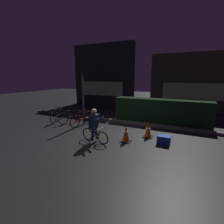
{
  "coord_description": "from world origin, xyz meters",
  "views": [
    {
      "loc": [
        3.05,
        -5.43,
        2.35
      ],
      "look_at": [
        0.2,
        0.6,
        0.9
      ],
      "focal_mm": 26.16,
      "sensor_mm": 36.0,
      "label": 1
    }
  ],
  "objects_px": {
    "street_post": "(83,99)",
    "blue_crate": "(164,140)",
    "parked_bike_leftmost": "(57,115)",
    "traffic_cone_far": "(148,130)",
    "cyclist": "(95,125)",
    "traffic_cone_near": "(126,134)",
    "parked_bike_left_mid": "(71,117)",
    "parked_bike_center_left": "(82,119)"
  },
  "relations": [
    {
      "from": "street_post",
      "to": "cyclist",
      "type": "bearing_deg",
      "value": -46.04
    },
    {
      "from": "blue_crate",
      "to": "cyclist",
      "type": "distance_m",
      "value": 2.53
    },
    {
      "from": "street_post",
      "to": "blue_crate",
      "type": "distance_m",
      "value": 4.3
    },
    {
      "from": "traffic_cone_near",
      "to": "traffic_cone_far",
      "type": "xyz_separation_m",
      "value": [
        0.63,
        0.8,
        -0.02
      ]
    },
    {
      "from": "parked_bike_leftmost",
      "to": "blue_crate",
      "type": "relative_size",
      "value": 3.47
    },
    {
      "from": "blue_crate",
      "to": "traffic_cone_near",
      "type": "bearing_deg",
      "value": -162.8
    },
    {
      "from": "traffic_cone_near",
      "to": "traffic_cone_far",
      "type": "height_order",
      "value": "traffic_cone_near"
    },
    {
      "from": "parked_bike_leftmost",
      "to": "traffic_cone_near",
      "type": "xyz_separation_m",
      "value": [
        4.26,
        -1.04,
        -0.02
      ]
    },
    {
      "from": "traffic_cone_far",
      "to": "blue_crate",
      "type": "xyz_separation_m",
      "value": [
        0.67,
        -0.4,
        -0.14
      ]
    },
    {
      "from": "traffic_cone_far",
      "to": "cyclist",
      "type": "distance_m",
      "value": 2.13
    },
    {
      "from": "parked_bike_leftmost",
      "to": "parked_bike_left_mid",
      "type": "xyz_separation_m",
      "value": [
        0.78,
        0.15,
        -0.02
      ]
    },
    {
      "from": "parked_bike_leftmost",
      "to": "cyclist",
      "type": "bearing_deg",
      "value": -133.81
    },
    {
      "from": "parked_bike_leftmost",
      "to": "traffic_cone_near",
      "type": "height_order",
      "value": "parked_bike_leftmost"
    },
    {
      "from": "traffic_cone_far",
      "to": "cyclist",
      "type": "xyz_separation_m",
      "value": [
        -1.64,
        -1.31,
        0.33
      ]
    },
    {
      "from": "parked_bike_center_left",
      "to": "blue_crate",
      "type": "height_order",
      "value": "parked_bike_center_left"
    },
    {
      "from": "traffic_cone_near",
      "to": "parked_bike_left_mid",
      "type": "bearing_deg",
      "value": 161.17
    },
    {
      "from": "cyclist",
      "to": "blue_crate",
      "type": "bearing_deg",
      "value": 30.0
    },
    {
      "from": "parked_bike_leftmost",
      "to": "traffic_cone_far",
      "type": "xyz_separation_m",
      "value": [
        4.89,
        -0.24,
        -0.04
      ]
    },
    {
      "from": "traffic_cone_near",
      "to": "cyclist",
      "type": "xyz_separation_m",
      "value": [
        -1.02,
        -0.5,
        0.32
      ]
    },
    {
      "from": "parked_bike_left_mid",
      "to": "parked_bike_leftmost",
      "type": "bearing_deg",
      "value": 119.38
    },
    {
      "from": "traffic_cone_far",
      "to": "cyclist",
      "type": "relative_size",
      "value": 0.49
    },
    {
      "from": "cyclist",
      "to": "traffic_cone_near",
      "type": "bearing_deg",
      "value": 34.95
    },
    {
      "from": "parked_bike_center_left",
      "to": "traffic_cone_near",
      "type": "distance_m",
      "value": 2.86
    },
    {
      "from": "street_post",
      "to": "traffic_cone_far",
      "type": "bearing_deg",
      "value": -8.36
    },
    {
      "from": "traffic_cone_near",
      "to": "blue_crate",
      "type": "xyz_separation_m",
      "value": [
        1.29,
        0.4,
        -0.16
      ]
    },
    {
      "from": "traffic_cone_far",
      "to": "cyclist",
      "type": "height_order",
      "value": "cyclist"
    },
    {
      "from": "parked_bike_left_mid",
      "to": "blue_crate",
      "type": "relative_size",
      "value": 3.27
    },
    {
      "from": "street_post",
      "to": "traffic_cone_near",
      "type": "relative_size",
      "value": 3.99
    },
    {
      "from": "parked_bike_leftmost",
      "to": "parked_bike_center_left",
      "type": "distance_m",
      "value": 1.59
    },
    {
      "from": "parked_bike_center_left",
      "to": "traffic_cone_near",
      "type": "bearing_deg",
      "value": -102.03
    },
    {
      "from": "cyclist",
      "to": "parked_bike_left_mid",
      "type": "bearing_deg",
      "value": 154.17
    },
    {
      "from": "parked_bike_center_left",
      "to": "blue_crate",
      "type": "bearing_deg",
      "value": -89.95
    },
    {
      "from": "traffic_cone_near",
      "to": "traffic_cone_far",
      "type": "distance_m",
      "value": 1.02
    },
    {
      "from": "parked_bike_left_mid",
      "to": "traffic_cone_far",
      "type": "xyz_separation_m",
      "value": [
        4.11,
        -0.38,
        -0.02
      ]
    },
    {
      "from": "parked_bike_leftmost",
      "to": "parked_bike_center_left",
      "type": "bearing_deg",
      "value": -108.6
    },
    {
      "from": "street_post",
      "to": "parked_bike_left_mid",
      "type": "height_order",
      "value": "street_post"
    },
    {
      "from": "parked_bike_leftmost",
      "to": "parked_bike_left_mid",
      "type": "relative_size",
      "value": 1.06
    },
    {
      "from": "parked_bike_leftmost",
      "to": "parked_bike_center_left",
      "type": "height_order",
      "value": "parked_bike_leftmost"
    },
    {
      "from": "cyclist",
      "to": "parked_bike_leftmost",
      "type": "bearing_deg",
      "value": 163.23
    },
    {
      "from": "blue_crate",
      "to": "parked_bike_leftmost",
      "type": "bearing_deg",
      "value": 173.45
    },
    {
      "from": "cyclist",
      "to": "parked_bike_center_left",
      "type": "bearing_deg",
      "value": 145.7
    },
    {
      "from": "parked_bike_left_mid",
      "to": "cyclist",
      "type": "xyz_separation_m",
      "value": [
        2.46,
        -1.69,
        0.31
      ]
    }
  ]
}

